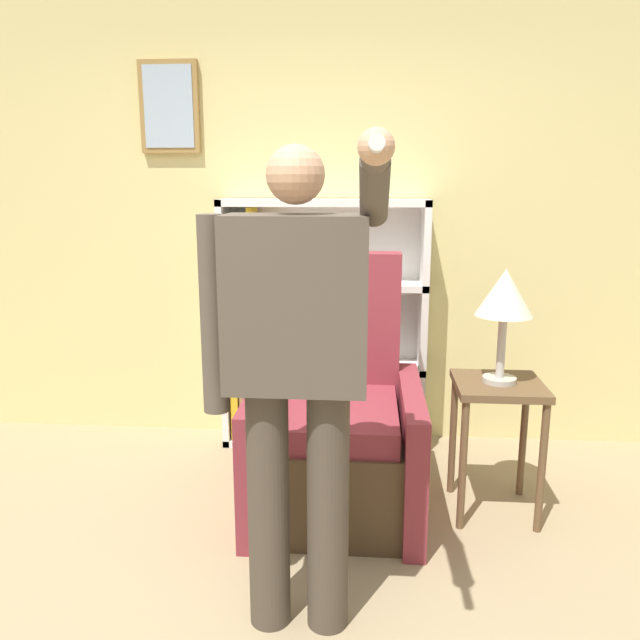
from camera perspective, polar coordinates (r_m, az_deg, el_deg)
name	(u,v)px	position (r m, az deg, el deg)	size (l,w,h in m)	color
wall_back	(307,215)	(3.87, -1.16, 9.55)	(8.00, 0.11, 2.80)	#DBCC84
bookcase	(303,328)	(3.81, -1.54, -0.71)	(1.23, 0.28, 1.51)	white
armchair	(337,432)	(3.17, 1.55, -10.20)	(0.82, 0.89, 1.25)	#4C3823
person_standing	(296,365)	(2.11, -2.23, -4.12)	(0.62, 0.78, 1.73)	#473D33
side_table	(497,409)	(3.15, 15.91, -7.80)	(0.41, 0.41, 0.67)	brown
table_lamp	(505,297)	(3.01, 16.52, 2.00)	(0.27, 0.27, 0.54)	#B7B2A8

